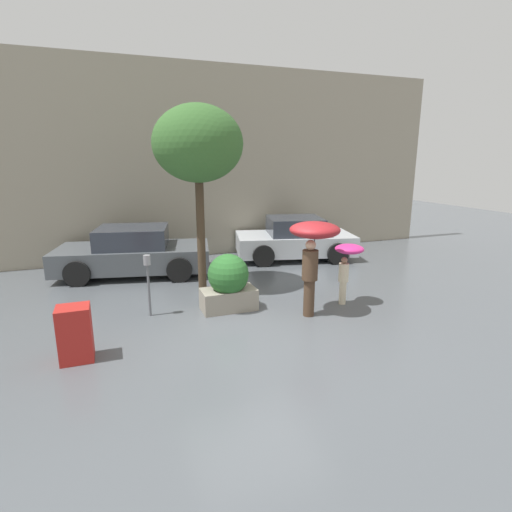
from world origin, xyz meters
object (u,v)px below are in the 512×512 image
at_px(parked_car_near, 134,253).
at_px(newspaper_box, 75,334).
at_px(planter_box, 228,283).
at_px(person_adult, 314,241).
at_px(street_tree, 198,145).
at_px(person_child, 348,258).
at_px(parking_meter, 148,273).
at_px(parked_car_far, 295,240).

height_order(parked_car_near, newspaper_box, parked_car_near).
relative_size(planter_box, parked_car_near, 0.28).
distance_m(person_adult, street_tree, 3.54).
bearing_deg(street_tree, person_adult, -54.25).
bearing_deg(person_child, planter_box, -172.78).
height_order(planter_box, parking_meter, parking_meter).
bearing_deg(parked_car_near, newspaper_box, 177.76).
distance_m(planter_box, parked_car_near, 3.88).
distance_m(parked_car_near, newspaper_box, 4.93).
distance_m(person_adult, person_child, 1.14).
height_order(person_child, parked_car_near, person_child).
distance_m(street_tree, parking_meter, 3.20).
bearing_deg(person_child, street_tree, 161.65).
relative_size(parked_car_far, parking_meter, 3.12).
distance_m(person_child, street_tree, 4.23).
distance_m(planter_box, parking_meter, 1.66).
xyz_separation_m(street_tree, newspaper_box, (-2.68, -2.88, -2.99)).
relative_size(person_adult, newspaper_box, 2.14).
xyz_separation_m(planter_box, parking_meter, (-1.61, 0.21, 0.32)).
height_order(planter_box, street_tree, street_tree).
xyz_separation_m(parked_car_near, street_tree, (1.49, -1.90, 2.83)).
xyz_separation_m(person_child, street_tree, (-2.73, 2.16, 2.40)).
relative_size(planter_box, newspaper_box, 1.34).
bearing_deg(planter_box, street_tree, 97.56).
bearing_deg(parking_meter, person_child, -10.70).
bearing_deg(parked_car_near, planter_box, -142.23).
relative_size(parking_meter, newspaper_box, 1.42).
bearing_deg(parked_car_far, street_tree, 133.59).
distance_m(planter_box, parked_car_far, 4.89).
xyz_separation_m(person_child, parked_car_near, (-4.22, 4.06, -0.43)).
xyz_separation_m(person_adult, parked_car_near, (-3.23, 4.33, -0.93)).
distance_m(person_adult, parked_car_far, 4.88).
bearing_deg(parked_car_near, parked_car_far, -76.56).
xyz_separation_m(person_adult, street_tree, (-1.75, 2.42, 1.90)).
distance_m(person_child, parked_car_far, 4.29).
xyz_separation_m(parked_car_far, newspaper_box, (-6.17, -4.92, -0.16)).
xyz_separation_m(person_adult, parked_car_far, (1.74, 4.47, -0.93)).
xyz_separation_m(parked_car_near, newspaper_box, (-1.19, -4.78, -0.16)).
bearing_deg(parking_meter, parked_car_far, 35.00).
height_order(person_adult, parking_meter, person_adult).
distance_m(person_child, newspaper_box, 5.50).
distance_m(person_child, parking_meter, 4.21).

